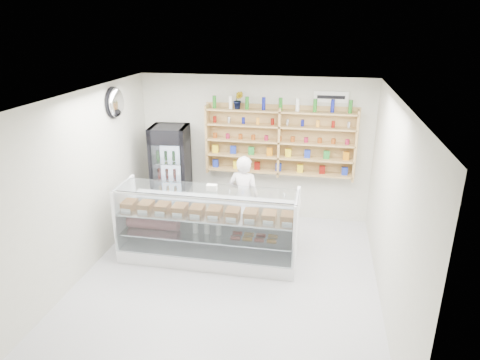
# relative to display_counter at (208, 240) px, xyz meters

# --- Properties ---
(room) EXTENTS (5.00, 5.00, 5.00)m
(room) POSITION_rel_display_counter_xyz_m (0.45, -0.57, 1.05)
(room) COLOR #B2B2B7
(room) RESTS_ON ground
(display_counter) EXTENTS (2.90, 0.87, 1.26)m
(display_counter) POSITION_rel_display_counter_xyz_m (0.00, 0.00, 0.00)
(display_counter) COLOR white
(display_counter) RESTS_ON floor
(shop_worker) EXTENTS (0.62, 0.46, 1.56)m
(shop_worker) POSITION_rel_display_counter_xyz_m (0.43, 0.89, 0.43)
(shop_worker) COLOR silver
(shop_worker) RESTS_ON floor
(drinks_cooler) EXTENTS (0.75, 0.73, 1.90)m
(drinks_cooler) POSITION_rel_display_counter_xyz_m (-1.09, 1.37, 0.60)
(drinks_cooler) COLOR black
(drinks_cooler) RESTS_ON floor
(wall_shelving) EXTENTS (2.84, 0.28, 1.33)m
(wall_shelving) POSITION_rel_display_counter_xyz_m (0.95, 1.77, 1.24)
(wall_shelving) COLOR tan
(wall_shelving) RESTS_ON back_wall
(potted_plant) EXTENTS (0.19, 0.15, 0.33)m
(potted_plant) POSITION_rel_display_counter_xyz_m (0.16, 1.77, 2.01)
(potted_plant) COLOR #1E6626
(potted_plant) RESTS_ON wall_shelving
(security_mirror) EXTENTS (0.15, 0.50, 0.50)m
(security_mirror) POSITION_rel_display_counter_xyz_m (-1.72, 0.63, 2.10)
(security_mirror) COLOR silver
(security_mirror) RESTS_ON left_wall
(wall_sign) EXTENTS (0.62, 0.03, 0.20)m
(wall_sign) POSITION_rel_display_counter_xyz_m (1.85, 1.90, 2.10)
(wall_sign) COLOR white
(wall_sign) RESTS_ON back_wall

